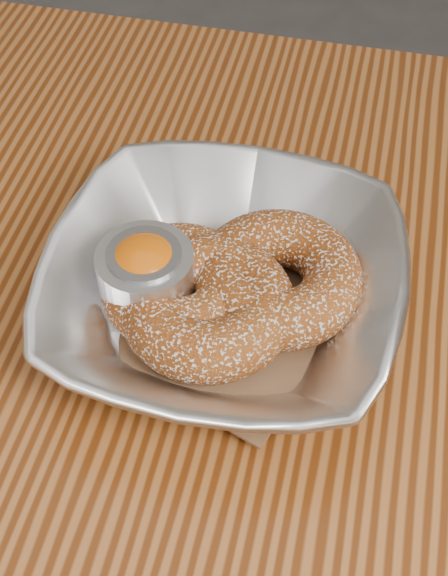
% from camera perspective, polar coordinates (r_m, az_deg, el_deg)
% --- Properties ---
extents(table, '(1.20, 0.80, 0.75)m').
position_cam_1_polar(table, '(0.57, 7.78, -15.51)').
color(table, brown).
rests_on(table, ground_plane).
extents(serving_bowl, '(0.22, 0.22, 0.05)m').
position_cam_1_polar(serving_bowl, '(0.50, 0.00, -0.20)').
color(serving_bowl, silver).
rests_on(serving_bowl, table).
extents(parchment, '(0.19, 0.19, 0.00)m').
position_cam_1_polar(parchment, '(0.51, 0.00, -1.50)').
color(parchment, brown).
rests_on(parchment, table).
extents(donut_back, '(0.12, 0.12, 0.04)m').
position_cam_1_polar(donut_back, '(0.51, 3.86, 0.75)').
color(donut_back, brown).
rests_on(donut_back, parchment).
extents(donut_front, '(0.13, 0.13, 0.04)m').
position_cam_1_polar(donut_front, '(0.49, -1.17, -1.27)').
color(donut_front, brown).
rests_on(donut_front, parchment).
extents(donut_extra, '(0.13, 0.13, 0.03)m').
position_cam_1_polar(donut_extra, '(0.50, -3.28, 0.16)').
color(donut_extra, brown).
rests_on(donut_extra, parchment).
extents(ramekin, '(0.06, 0.06, 0.05)m').
position_cam_1_polar(ramekin, '(0.50, -5.55, 0.80)').
color(ramekin, silver).
rests_on(ramekin, table).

